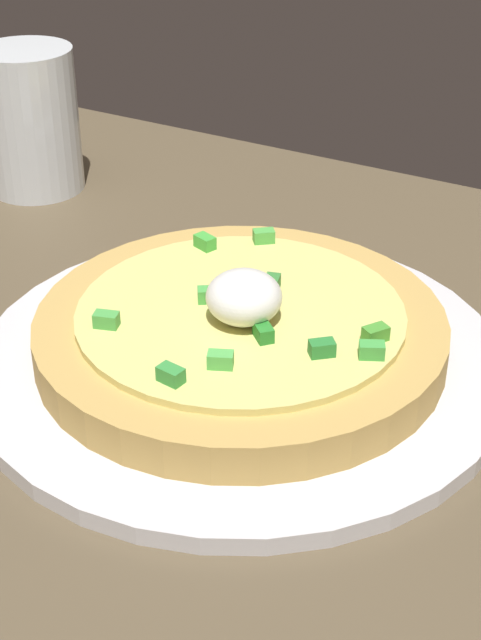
# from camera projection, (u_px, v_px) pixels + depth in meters

# --- Properties ---
(dining_table) EXTENTS (1.16, 0.79, 0.03)m
(dining_table) POSITION_uv_depth(u_px,v_px,m) (109.00, 462.00, 0.49)
(dining_table) COLOR brown
(dining_table) RESTS_ON ground
(plate) EXTENTS (0.29, 0.29, 0.01)m
(plate) POSITION_uv_depth(u_px,v_px,m) (241.00, 358.00, 0.54)
(plate) COLOR silver
(plate) RESTS_ON dining_table
(pizza) EXTENTS (0.23, 0.23, 0.05)m
(pizza) POSITION_uv_depth(u_px,v_px,m) (241.00, 330.00, 0.53)
(pizza) COLOR tan
(pizza) RESTS_ON plate
(cup_far) EXTENTS (0.07, 0.07, 0.11)m
(cup_far) POSITION_uv_depth(u_px,v_px,m) (31.00, 123.00, 0.72)
(cup_far) COLOR silver
(cup_far) RESTS_ON dining_table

